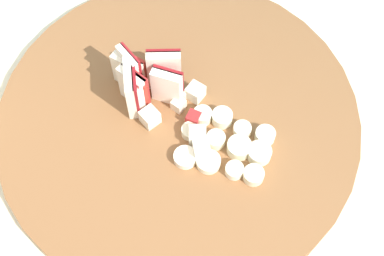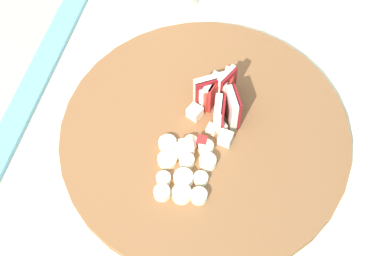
{
  "view_description": "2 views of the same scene",
  "coord_description": "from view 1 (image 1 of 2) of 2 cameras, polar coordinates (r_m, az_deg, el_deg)",
  "views": [
    {
      "loc": [
        0.06,
        -0.29,
        1.47
      ],
      "look_at": [
        -0.07,
        -0.02,
        0.91
      ],
      "focal_mm": 49.81,
      "sensor_mm": 36.0,
      "label": 1
    },
    {
      "loc": [
        0.34,
        0.1,
        1.66
      ],
      "look_at": [
        -0.09,
        -0.02,
        0.92
      ],
      "focal_mm": 53.2,
      "sensor_mm": 36.0,
      "label": 2
    }
  ],
  "objects": [
    {
      "name": "apple_wedge_fan",
      "position": [
        0.67,
        -5.33,
        5.15
      ],
      "size": [
        0.1,
        0.08,
        0.06
      ],
      "color": "maroon",
      "rests_on": "cutting_board"
    },
    {
      "name": "cutting_board",
      "position": [
        0.68,
        -1.56,
        0.92
      ],
      "size": [
        0.46,
        0.46,
        0.02
      ],
      "primitive_type": "cylinder",
      "color": "brown",
      "rests_on": "tiled_countertop"
    },
    {
      "name": "tiled_countertop",
      "position": [
        1.08,
        4.01,
        -12.81
      ],
      "size": [
        1.46,
        0.65,
        0.88
      ],
      "color": "beige",
      "rests_on": "ground"
    },
    {
      "name": "apple_dice_pile",
      "position": [
        0.66,
        -0.76,
        1.01
      ],
      "size": [
        0.1,
        0.09,
        0.02
      ],
      "color": "#A32323",
      "rests_on": "cutting_board"
    },
    {
      "name": "banana_slice_rows",
      "position": [
        0.65,
        3.94,
        -1.73
      ],
      "size": [
        0.12,
        0.1,
        0.02
      ],
      "color": "white",
      "rests_on": "cutting_board"
    },
    {
      "name": "tile_backsplash",
      "position": [
        0.99,
        13.62,
        9.65
      ],
      "size": [
        2.4,
        0.04,
        1.43
      ],
      "primitive_type": "cube",
      "color": "#4C8EB2",
      "rests_on": "ground"
    }
  ]
}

